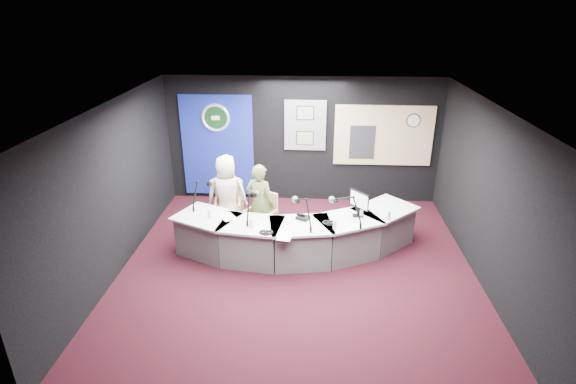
# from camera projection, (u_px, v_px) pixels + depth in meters

# --- Properties ---
(ground) EXTENTS (6.00, 6.00, 0.00)m
(ground) POSITION_uv_depth(u_px,v_px,m) (297.00, 269.00, 7.70)
(ground) COLOR black
(ground) RESTS_ON ground
(ceiling) EXTENTS (6.00, 6.00, 0.02)m
(ceiling) POSITION_uv_depth(u_px,v_px,m) (298.00, 108.00, 6.60)
(ceiling) COLOR silver
(ceiling) RESTS_ON ground
(wall_back) EXTENTS (6.00, 0.02, 2.80)m
(wall_back) POSITION_uv_depth(u_px,v_px,m) (303.00, 141.00, 9.90)
(wall_back) COLOR black
(wall_back) RESTS_ON ground
(wall_front) EXTENTS (6.00, 0.02, 2.80)m
(wall_front) POSITION_uv_depth(u_px,v_px,m) (286.00, 317.00, 4.40)
(wall_front) COLOR black
(wall_front) RESTS_ON ground
(wall_left) EXTENTS (0.02, 6.00, 2.80)m
(wall_left) POSITION_uv_depth(u_px,v_px,m) (114.00, 191.00, 7.30)
(wall_left) COLOR black
(wall_left) RESTS_ON ground
(wall_right) EXTENTS (0.02, 6.00, 2.80)m
(wall_right) POSITION_uv_depth(u_px,v_px,m) (490.00, 199.00, 6.99)
(wall_right) COLOR black
(wall_right) RESTS_ON ground
(broadcast_desk) EXTENTS (4.50, 1.90, 0.75)m
(broadcast_desk) POSITION_uv_depth(u_px,v_px,m) (296.00, 235.00, 8.06)
(broadcast_desk) COLOR #B8BBBD
(broadcast_desk) RESTS_ON ground
(backdrop_panel) EXTENTS (1.60, 0.05, 2.30)m
(backdrop_panel) POSITION_uv_depth(u_px,v_px,m) (218.00, 146.00, 10.03)
(backdrop_panel) COLOR navy
(backdrop_panel) RESTS_ON wall_back
(agency_seal) EXTENTS (0.63, 0.07, 0.63)m
(agency_seal) POSITION_uv_depth(u_px,v_px,m) (215.00, 118.00, 9.74)
(agency_seal) COLOR silver
(agency_seal) RESTS_ON backdrop_panel
(seal_center) EXTENTS (0.48, 0.01, 0.48)m
(seal_center) POSITION_uv_depth(u_px,v_px,m) (216.00, 118.00, 9.74)
(seal_center) COLOR black
(seal_center) RESTS_ON backdrop_panel
(pinboard) EXTENTS (0.90, 0.04, 1.10)m
(pinboard) POSITION_uv_depth(u_px,v_px,m) (305.00, 125.00, 9.73)
(pinboard) COLOR slate
(pinboard) RESTS_ON wall_back
(framed_photo_upper) EXTENTS (0.34, 0.02, 0.27)m
(framed_photo_upper) POSITION_uv_depth(u_px,v_px,m) (305.00, 113.00, 9.60)
(framed_photo_upper) COLOR #7D6F5B
(framed_photo_upper) RESTS_ON pinboard
(framed_photo_lower) EXTENTS (0.34, 0.02, 0.27)m
(framed_photo_lower) POSITION_uv_depth(u_px,v_px,m) (305.00, 138.00, 9.82)
(framed_photo_lower) COLOR #7D6F5B
(framed_photo_lower) RESTS_ON pinboard
(booth_window_frame) EXTENTS (2.12, 0.06, 1.32)m
(booth_window_frame) POSITION_uv_depth(u_px,v_px,m) (383.00, 136.00, 9.72)
(booth_window_frame) COLOR tan
(booth_window_frame) RESTS_ON wall_back
(booth_glow) EXTENTS (2.00, 0.02, 1.20)m
(booth_glow) POSITION_uv_depth(u_px,v_px,m) (383.00, 136.00, 9.71)
(booth_glow) COLOR beige
(booth_glow) RESTS_ON booth_window_frame
(equipment_rack) EXTENTS (0.55, 0.02, 0.75)m
(equipment_rack) POSITION_uv_depth(u_px,v_px,m) (362.00, 142.00, 9.78)
(equipment_rack) COLOR black
(equipment_rack) RESTS_ON booth_window_frame
(wall_clock) EXTENTS (0.28, 0.01, 0.28)m
(wall_clock) POSITION_uv_depth(u_px,v_px,m) (413.00, 121.00, 9.53)
(wall_clock) COLOR white
(wall_clock) RESTS_ON booth_window_frame
(armchair_left) EXTENTS (0.62, 0.62, 0.97)m
(armchair_left) POSITION_uv_depth(u_px,v_px,m) (228.00, 209.00, 8.80)
(armchair_left) COLOR tan
(armchair_left) RESTS_ON ground
(armchair_right) EXTENTS (0.82, 0.82, 1.06)m
(armchair_right) POSITION_uv_depth(u_px,v_px,m) (260.00, 216.00, 8.41)
(armchair_right) COLOR tan
(armchair_right) RESTS_ON ground
(draped_jacket) EXTENTS (0.51, 0.17, 0.70)m
(draped_jacket) POSITION_uv_depth(u_px,v_px,m) (231.00, 197.00, 8.97)
(draped_jacket) COLOR slate
(draped_jacket) RESTS_ON armchair_left
(person_man) EXTENTS (0.82, 0.57, 1.58)m
(person_man) POSITION_uv_depth(u_px,v_px,m) (227.00, 195.00, 8.68)
(person_man) COLOR beige
(person_man) RESTS_ON ground
(person_woman) EXTENTS (0.66, 0.55, 1.56)m
(person_woman) POSITION_uv_depth(u_px,v_px,m) (260.00, 204.00, 8.31)
(person_woman) COLOR #4E5C30
(person_woman) RESTS_ON ground
(computer_monitor) EXTENTS (0.30, 0.34, 0.29)m
(computer_monitor) POSITION_uv_depth(u_px,v_px,m) (359.00, 200.00, 7.78)
(computer_monitor) COLOR black
(computer_monitor) RESTS_ON broadcast_desk
(desk_phone) EXTENTS (0.27, 0.25, 0.05)m
(desk_phone) POSITION_uv_depth(u_px,v_px,m) (303.00, 218.00, 7.79)
(desk_phone) COLOR black
(desk_phone) RESTS_ON broadcast_desk
(headphones_near) EXTENTS (0.20, 0.20, 0.03)m
(headphones_near) POSITION_uv_depth(u_px,v_px,m) (329.00, 223.00, 7.64)
(headphones_near) COLOR black
(headphones_near) RESTS_ON broadcast_desk
(headphones_far) EXTENTS (0.20, 0.20, 0.03)m
(headphones_far) POSITION_uv_depth(u_px,v_px,m) (266.00, 232.00, 7.32)
(headphones_far) COLOR black
(headphones_far) RESTS_ON broadcast_desk
(paper_stack) EXTENTS (0.37, 0.39, 0.00)m
(paper_stack) POSITION_uv_depth(u_px,v_px,m) (228.00, 217.00, 7.87)
(paper_stack) COLOR white
(paper_stack) RESTS_ON broadcast_desk
(notepad) EXTENTS (0.26, 0.34, 0.00)m
(notepad) POSITION_uv_depth(u_px,v_px,m) (285.00, 236.00, 7.23)
(notepad) COLOR white
(notepad) RESTS_ON broadcast_desk
(boom_mic_a) EXTENTS (0.35, 0.70, 0.60)m
(boom_mic_a) POSITION_uv_depth(u_px,v_px,m) (202.00, 190.00, 8.22)
(boom_mic_a) COLOR black
(boom_mic_a) RESTS_ON broadcast_desk
(boom_mic_b) EXTENTS (0.21, 0.73, 0.60)m
(boom_mic_b) POSITION_uv_depth(u_px,v_px,m) (252.00, 203.00, 7.72)
(boom_mic_b) COLOR black
(boom_mic_b) RESTS_ON broadcast_desk
(boom_mic_c) EXTENTS (0.40, 0.67, 0.60)m
(boom_mic_c) POSITION_uv_depth(u_px,v_px,m) (303.00, 209.00, 7.49)
(boom_mic_c) COLOR black
(boom_mic_c) RESTS_ON broadcast_desk
(boom_mic_d) EXTENTS (0.60, 0.51, 0.60)m
(boom_mic_d) POSITION_uv_depth(u_px,v_px,m) (346.00, 207.00, 7.55)
(boom_mic_d) COLOR black
(boom_mic_d) RESTS_ON broadcast_desk
(water_bottles) EXTENTS (3.17, 0.59, 0.18)m
(water_bottles) POSITION_uv_depth(u_px,v_px,m) (298.00, 217.00, 7.67)
(water_bottles) COLOR silver
(water_bottles) RESTS_ON broadcast_desk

